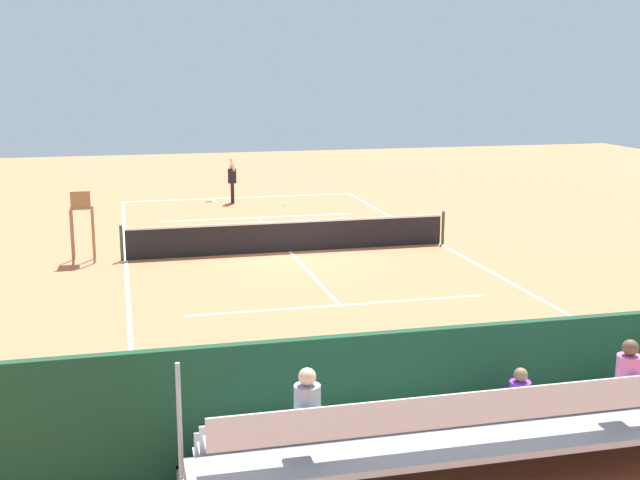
{
  "coord_description": "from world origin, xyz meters",
  "views": [
    {
      "loc": [
        5.03,
        24.68,
        5.73
      ],
      "look_at": [
        0.0,
        4.0,
        1.2
      ],
      "focal_mm": 46.38,
      "sensor_mm": 36.0,
      "label": 1
    }
  ],
  "objects_px": {
    "umpire_chair": "(82,218)",
    "tennis_ball_near": "(284,205)",
    "tennis_player": "(232,179)",
    "tennis_net": "(290,236)",
    "equipment_bag": "(502,419)",
    "courtside_bench": "(616,382)",
    "bleacher_stand": "(533,429)",
    "tennis_racket": "(214,201)"
  },
  "relations": [
    {
      "from": "tennis_player",
      "to": "tennis_racket",
      "type": "bearing_deg",
      "value": -37.71
    },
    {
      "from": "bleacher_stand",
      "to": "umpire_chair",
      "type": "xyz_separation_m",
      "value": [
        6.38,
        -15.47,
        0.37
      ]
    },
    {
      "from": "bleacher_stand",
      "to": "courtside_bench",
      "type": "bearing_deg",
      "value": -141.71
    },
    {
      "from": "tennis_net",
      "to": "tennis_ball_near",
      "type": "xyz_separation_m",
      "value": [
        -1.48,
        -8.36,
        -0.47
      ]
    },
    {
      "from": "tennis_net",
      "to": "tennis_player",
      "type": "height_order",
      "value": "tennis_player"
    },
    {
      "from": "bleacher_stand",
      "to": "tennis_ball_near",
      "type": "height_order",
      "value": "bleacher_stand"
    },
    {
      "from": "tennis_racket",
      "to": "tennis_ball_near",
      "type": "relative_size",
      "value": 8.81
    },
    {
      "from": "tennis_net",
      "to": "courtside_bench",
      "type": "distance_m",
      "value": 13.57
    },
    {
      "from": "tennis_net",
      "to": "umpire_chair",
      "type": "distance_m",
      "value": 6.25
    },
    {
      "from": "tennis_net",
      "to": "bleacher_stand",
      "type": "relative_size",
      "value": 1.14
    },
    {
      "from": "equipment_bag",
      "to": "tennis_ball_near",
      "type": "distance_m",
      "value": 21.78
    },
    {
      "from": "courtside_bench",
      "to": "equipment_bag",
      "type": "height_order",
      "value": "courtside_bench"
    },
    {
      "from": "tennis_player",
      "to": "tennis_racket",
      "type": "xyz_separation_m",
      "value": [
        0.74,
        -0.57,
        -1.0
      ]
    },
    {
      "from": "tennis_net",
      "to": "umpire_chair",
      "type": "relative_size",
      "value": 4.81
    },
    {
      "from": "bleacher_stand",
      "to": "tennis_ball_near",
      "type": "distance_m",
      "value": 23.78
    },
    {
      "from": "umpire_chair",
      "to": "tennis_player",
      "type": "height_order",
      "value": "umpire_chair"
    },
    {
      "from": "tennis_net",
      "to": "bleacher_stand",
      "type": "xyz_separation_m",
      "value": [
        -0.18,
        15.36,
        0.44
      ]
    },
    {
      "from": "umpire_chair",
      "to": "tennis_ball_near",
      "type": "distance_m",
      "value": 11.35
    },
    {
      "from": "tennis_net",
      "to": "tennis_ball_near",
      "type": "bearing_deg",
      "value": -100.06
    },
    {
      "from": "courtside_bench",
      "to": "equipment_bag",
      "type": "distance_m",
      "value": 2.14
    },
    {
      "from": "tennis_ball_near",
      "to": "tennis_net",
      "type": "bearing_deg",
      "value": 79.94
    },
    {
      "from": "tennis_ball_near",
      "to": "tennis_racket",
      "type": "bearing_deg",
      "value": -34.66
    },
    {
      "from": "bleacher_stand",
      "to": "tennis_player",
      "type": "relative_size",
      "value": 4.7
    },
    {
      "from": "courtside_bench",
      "to": "tennis_player",
      "type": "relative_size",
      "value": 0.93
    },
    {
      "from": "tennis_net",
      "to": "equipment_bag",
      "type": "relative_size",
      "value": 11.44
    },
    {
      "from": "courtside_bench",
      "to": "tennis_racket",
      "type": "bearing_deg",
      "value": -80.25
    },
    {
      "from": "bleacher_stand",
      "to": "tennis_racket",
      "type": "height_order",
      "value": "bleacher_stand"
    },
    {
      "from": "bleacher_stand",
      "to": "tennis_net",
      "type": "bearing_deg",
      "value": -89.34
    },
    {
      "from": "tennis_net",
      "to": "equipment_bag",
      "type": "height_order",
      "value": "tennis_net"
    },
    {
      "from": "bleacher_stand",
      "to": "tennis_player",
      "type": "distance_m",
      "value": 25.03
    },
    {
      "from": "tennis_racket",
      "to": "tennis_ball_near",
      "type": "bearing_deg",
      "value": 145.34
    },
    {
      "from": "tennis_player",
      "to": "umpire_chair",
      "type": "bearing_deg",
      "value": 59.06
    },
    {
      "from": "umpire_chair",
      "to": "courtside_bench",
      "type": "xyz_separation_m",
      "value": [
        -9.02,
        13.38,
        -0.76
      ]
    },
    {
      "from": "tennis_net",
      "to": "tennis_ball_near",
      "type": "height_order",
      "value": "tennis_net"
    },
    {
      "from": "umpire_chair",
      "to": "equipment_bag",
      "type": "height_order",
      "value": "umpire_chair"
    },
    {
      "from": "umpire_chair",
      "to": "tennis_ball_near",
      "type": "height_order",
      "value": "umpire_chair"
    },
    {
      "from": "tennis_racket",
      "to": "tennis_ball_near",
      "type": "distance_m",
      "value": 3.28
    },
    {
      "from": "tennis_racket",
      "to": "umpire_chair",
      "type": "bearing_deg",
      "value": 63.78
    },
    {
      "from": "bleacher_stand",
      "to": "tennis_racket",
      "type": "xyz_separation_m",
      "value": [
        1.39,
        -25.59,
        -0.93
      ]
    },
    {
      "from": "bleacher_stand",
      "to": "tennis_ball_near",
      "type": "bearing_deg",
      "value": -93.15
    },
    {
      "from": "tennis_player",
      "to": "tennis_net",
      "type": "bearing_deg",
      "value": 92.83
    },
    {
      "from": "tennis_net",
      "to": "tennis_racket",
      "type": "height_order",
      "value": "tennis_net"
    }
  ]
}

